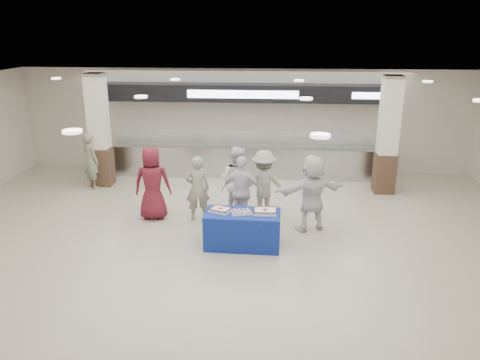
# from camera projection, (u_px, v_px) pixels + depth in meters

# --- Properties ---
(ground) EXTENTS (14.00, 14.00, 0.00)m
(ground) POSITION_uv_depth(u_px,v_px,m) (224.00, 256.00, 9.42)
(ground) COLOR #BDB7A1
(ground) RESTS_ON ground
(serving_line) EXTENTS (8.70, 0.85, 2.80)m
(serving_line) POSITION_uv_depth(u_px,v_px,m) (243.00, 139.00, 14.17)
(serving_line) COLOR #B3B4BA
(serving_line) RESTS_ON ground
(column_left) EXTENTS (0.55, 0.55, 3.20)m
(column_left) POSITION_uv_depth(u_px,v_px,m) (99.00, 133.00, 13.22)
(column_left) COLOR #39261A
(column_left) RESTS_ON ground
(column_right) EXTENTS (0.55, 0.55, 3.20)m
(column_right) POSITION_uv_depth(u_px,v_px,m) (388.00, 138.00, 12.63)
(column_right) COLOR #39261A
(column_right) RESTS_ON ground
(display_table) EXTENTS (1.57, 0.82, 0.75)m
(display_table) POSITION_uv_depth(u_px,v_px,m) (243.00, 229.00, 9.73)
(display_table) COLOR navy
(display_table) RESTS_ON ground
(sheet_cake_left) EXTENTS (0.50, 0.45, 0.09)m
(sheet_cake_left) POSITION_uv_depth(u_px,v_px,m) (220.00, 209.00, 9.67)
(sheet_cake_left) COLOR white
(sheet_cake_left) RESTS_ON display_table
(sheet_cake_right) EXTENTS (0.48, 0.38, 0.10)m
(sheet_cake_right) POSITION_uv_depth(u_px,v_px,m) (265.00, 211.00, 9.57)
(sheet_cake_right) COLOR white
(sheet_cake_right) RESTS_ON display_table
(cupcake_tray) EXTENTS (0.49, 0.42, 0.07)m
(cupcake_tray) POSITION_uv_depth(u_px,v_px,m) (242.00, 212.00, 9.56)
(cupcake_tray) COLOR #ADAEB2
(cupcake_tray) RESTS_ON display_table
(civilian_maroon) EXTENTS (0.92, 0.65, 1.77)m
(civilian_maroon) POSITION_uv_depth(u_px,v_px,m) (153.00, 183.00, 11.02)
(civilian_maroon) COLOR maroon
(civilian_maroon) RESTS_ON ground
(soldier_a) EXTENTS (0.64, 0.50, 1.56)m
(soldier_a) POSITION_uv_depth(u_px,v_px,m) (197.00, 188.00, 10.97)
(soldier_a) COLOR gray
(soldier_a) RESTS_ON ground
(chef_tall) EXTENTS (1.02, 0.92, 1.70)m
(chef_tall) POSITION_uv_depth(u_px,v_px,m) (236.00, 181.00, 11.28)
(chef_tall) COLOR silver
(chef_tall) RESTS_ON ground
(chef_short) EXTENTS (1.01, 0.53, 1.65)m
(chef_short) POSITION_uv_depth(u_px,v_px,m) (242.00, 191.00, 10.64)
(chef_short) COLOR silver
(chef_short) RESTS_ON ground
(soldier_b) EXTENTS (1.11, 0.68, 1.67)m
(soldier_b) POSITION_uv_depth(u_px,v_px,m) (264.00, 185.00, 11.06)
(soldier_b) COLOR gray
(soldier_b) RESTS_ON ground
(civilian_white) EXTENTS (1.70, 1.03, 1.75)m
(civilian_white) POSITION_uv_depth(u_px,v_px,m) (312.00, 193.00, 10.38)
(civilian_white) COLOR white
(civilian_white) RESTS_ON ground
(soldier_bg) EXTENTS (0.70, 0.68, 1.62)m
(soldier_bg) POSITION_uv_depth(u_px,v_px,m) (91.00, 160.00, 13.17)
(soldier_bg) COLOR gray
(soldier_bg) RESTS_ON ground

